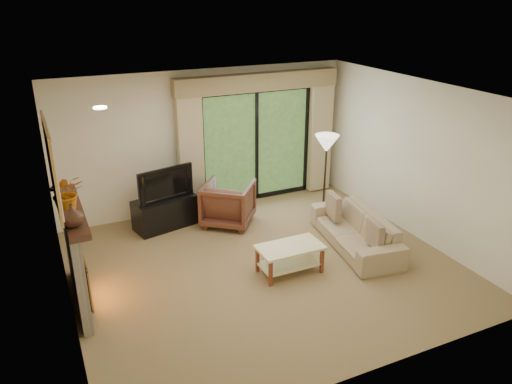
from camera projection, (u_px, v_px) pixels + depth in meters
name	position (u px, v px, depth m)	size (l,w,h in m)	color
floor	(264.00, 266.00, 7.54)	(5.50, 5.50, 0.00)	olive
ceiling	(266.00, 94.00, 6.56)	(5.50, 5.50, 0.00)	silver
wall_back	(206.00, 141.00, 9.15)	(5.00, 5.00, 0.00)	#EEE3C9
wall_front	(374.00, 270.00, 4.95)	(5.00, 5.00, 0.00)	#EEE3C9
wall_left	(59.00, 222.00, 5.98)	(5.00, 5.00, 0.00)	#EEE3C9
wall_right	(417.00, 160.00, 8.12)	(5.00, 5.00, 0.00)	#EEE3C9
fireplace	(74.00, 257.00, 6.43)	(0.24, 1.70, 1.37)	gray
mirror	(52.00, 165.00, 5.91)	(0.07, 1.45, 1.02)	#BC8C43
sliding_door	(256.00, 145.00, 9.57)	(2.26, 0.10, 2.16)	black
curtain_left	(190.00, 151.00, 8.91)	(0.45, 0.18, 2.35)	tan
curtain_right	(320.00, 134.00, 9.96)	(0.45, 0.18, 2.35)	tan
cornice	(258.00, 82.00, 9.03)	(3.20, 0.24, 0.32)	#998659
media_console	(165.00, 213.00, 8.69)	(1.07, 0.48, 0.54)	black
tv	(163.00, 183.00, 8.48)	(1.01, 0.13, 0.58)	black
armchair	(228.00, 203.00, 8.77)	(0.82, 0.85, 0.77)	#562E21
sofa	(355.00, 230.00, 8.02)	(1.96, 0.76, 0.57)	tan
pillow_near	(375.00, 234.00, 7.44)	(0.10, 0.39, 0.39)	#533022
pillow_far	(333.00, 206.00, 8.39)	(0.11, 0.42, 0.42)	#533022
coffee_table	(290.00, 259.00, 7.31)	(0.96, 0.53, 0.43)	#F4E39E
floor_lamp	(325.00, 178.00, 8.82)	(0.42, 0.42, 1.57)	white
vase	(72.00, 215.00, 5.66)	(0.26, 0.26, 0.27)	#402418
branches	(66.00, 193.00, 6.01)	(0.43, 0.37, 0.48)	#C46C10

